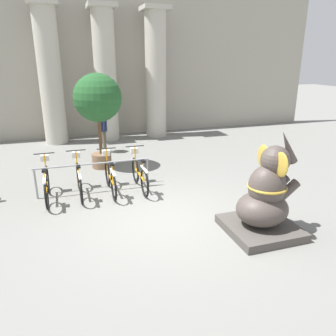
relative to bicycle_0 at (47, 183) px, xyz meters
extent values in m
plane|color=slate|center=(2.31, -1.82, -0.41)|extent=(60.00, 60.00, 0.00)
cube|color=#A39E8E|center=(2.31, 6.78, 2.59)|extent=(20.00, 0.20, 6.00)
cylinder|color=#BCB7A8|center=(0.24, 5.78, 2.09)|extent=(0.86, 0.86, 5.00)
cube|color=#BCB7A8|center=(0.24, 5.78, 4.67)|extent=(1.07, 1.07, 0.16)
cylinder|color=#BCB7A8|center=(2.31, 5.78, 2.09)|extent=(0.86, 0.86, 5.00)
cube|color=#BCB7A8|center=(2.31, 5.78, 4.67)|extent=(1.07, 1.07, 0.16)
cylinder|color=#BCB7A8|center=(4.38, 5.78, 2.09)|extent=(0.86, 0.86, 5.00)
cube|color=#BCB7A8|center=(4.38, 5.78, 4.67)|extent=(1.07, 1.07, 0.16)
cylinder|color=gray|center=(-0.25, 0.13, -0.04)|extent=(0.05, 0.05, 0.75)
cylinder|color=gray|center=(2.50, 0.13, -0.04)|extent=(0.05, 0.05, 0.75)
cylinder|color=gray|center=(1.12, 0.13, 0.34)|extent=(2.85, 0.04, 0.04)
torus|color=black|center=(0.00, 0.47, -0.06)|extent=(0.05, 0.70, 0.70)
torus|color=black|center=(0.00, -0.54, -0.06)|extent=(0.05, 0.70, 0.70)
cube|color=orange|center=(0.00, -0.04, -0.01)|extent=(0.04, 0.91, 0.04)
cube|color=silver|center=(0.00, -0.54, 0.30)|extent=(0.06, 0.58, 0.03)
cylinder|color=orange|center=(0.00, -0.44, 0.19)|extent=(0.03, 0.03, 0.51)
cube|color=black|center=(0.00, -0.44, 0.47)|extent=(0.08, 0.18, 0.04)
cylinder|color=orange|center=(0.00, 0.43, 0.28)|extent=(0.03, 0.03, 0.68)
cylinder|color=black|center=(0.00, 0.43, 0.62)|extent=(0.48, 0.03, 0.03)
cube|color=silver|center=(0.00, 0.53, 0.48)|extent=(0.20, 0.16, 0.14)
torus|color=black|center=(0.75, 0.52, -0.06)|extent=(0.05, 0.70, 0.70)
torus|color=black|center=(0.75, -0.49, -0.06)|extent=(0.05, 0.70, 0.70)
cube|color=orange|center=(0.75, 0.01, -0.01)|extent=(0.04, 0.91, 0.04)
cube|color=silver|center=(0.75, -0.49, 0.30)|extent=(0.06, 0.58, 0.03)
cylinder|color=orange|center=(0.75, -0.39, 0.19)|extent=(0.03, 0.03, 0.51)
cube|color=black|center=(0.75, -0.39, 0.47)|extent=(0.08, 0.18, 0.04)
cylinder|color=orange|center=(0.75, 0.48, 0.28)|extent=(0.03, 0.03, 0.68)
cylinder|color=black|center=(0.75, 0.48, 0.62)|extent=(0.48, 0.03, 0.03)
cube|color=silver|center=(0.75, 0.58, 0.48)|extent=(0.20, 0.16, 0.14)
torus|color=black|center=(1.50, 0.47, -0.06)|extent=(0.05, 0.70, 0.70)
torus|color=black|center=(1.50, -0.55, -0.06)|extent=(0.05, 0.70, 0.70)
cube|color=orange|center=(1.50, -0.04, -0.01)|extent=(0.04, 0.91, 0.04)
cube|color=silver|center=(1.50, -0.55, 0.30)|extent=(0.06, 0.58, 0.03)
cylinder|color=orange|center=(1.50, -0.45, 0.19)|extent=(0.03, 0.03, 0.51)
cube|color=black|center=(1.50, -0.45, 0.47)|extent=(0.08, 0.18, 0.04)
cylinder|color=orange|center=(1.50, 0.43, 0.28)|extent=(0.03, 0.03, 0.68)
cylinder|color=black|center=(1.50, 0.43, 0.62)|extent=(0.48, 0.03, 0.03)
cube|color=silver|center=(1.50, 0.53, 0.48)|extent=(0.20, 0.16, 0.14)
torus|color=black|center=(2.25, 0.46, -0.06)|extent=(0.05, 0.70, 0.70)
torus|color=black|center=(2.25, -0.55, -0.06)|extent=(0.05, 0.70, 0.70)
cube|color=orange|center=(2.25, -0.04, -0.01)|extent=(0.04, 0.91, 0.04)
cube|color=silver|center=(2.25, -0.55, 0.30)|extent=(0.06, 0.58, 0.03)
cylinder|color=orange|center=(2.25, -0.45, 0.19)|extent=(0.03, 0.03, 0.51)
cube|color=black|center=(2.25, -0.45, 0.47)|extent=(0.08, 0.18, 0.04)
cylinder|color=orange|center=(2.25, 0.42, 0.28)|extent=(0.03, 0.03, 0.68)
cylinder|color=black|center=(2.25, 0.42, 0.62)|extent=(0.48, 0.03, 0.03)
cube|color=silver|center=(2.25, 0.52, 0.48)|extent=(0.20, 0.16, 0.14)
cube|color=#4C4742|center=(3.96, -2.91, -0.33)|extent=(1.32, 1.32, 0.16)
ellipsoid|color=#4C423D|center=(3.96, -2.91, 0.08)|extent=(1.02, 0.90, 0.66)
ellipsoid|color=#4C423D|center=(4.02, -2.91, 0.53)|extent=(0.72, 0.66, 0.84)
sphere|color=#4C423D|center=(4.14, -2.91, 1.04)|extent=(0.54, 0.54, 0.54)
ellipsoid|color=#B79333|center=(4.07, -2.64, 1.04)|extent=(0.08, 0.38, 0.45)
ellipsoid|color=#B79333|center=(4.07, -3.18, 1.04)|extent=(0.08, 0.38, 0.45)
cone|color=#4C423D|center=(4.38, -2.91, 1.27)|extent=(0.46, 0.19, 0.68)
cylinder|color=#4C423D|center=(4.35, -2.76, 0.44)|extent=(0.53, 0.18, 0.47)
cylinder|color=#4C423D|center=(4.35, -3.06, 0.44)|extent=(0.53, 0.18, 0.47)
torus|color=#B79333|center=(4.02, -2.91, 0.53)|extent=(0.74, 0.74, 0.05)
cylinder|color=brown|center=(1.87, 3.87, -0.02)|extent=(0.11, 0.11, 0.78)
cylinder|color=brown|center=(1.87, 3.70, -0.02)|extent=(0.11, 0.11, 0.78)
cube|color=#1E284C|center=(1.87, 3.79, 0.66)|extent=(0.20, 0.32, 0.59)
sphere|color=tan|center=(1.87, 3.79, 1.08)|extent=(0.21, 0.21, 0.21)
cylinder|color=#1E284C|center=(1.87, 3.99, 0.69)|extent=(0.07, 0.07, 0.53)
cylinder|color=#1E284C|center=(1.87, 3.59, 0.69)|extent=(0.07, 0.07, 0.53)
cylinder|color=brown|center=(1.54, 2.08, -0.20)|extent=(0.59, 0.59, 0.43)
cylinder|color=brown|center=(1.54, 2.08, 0.59)|extent=(0.10, 0.10, 1.13)
sphere|color=#235628|center=(1.54, 2.08, 1.72)|extent=(1.41, 1.41, 1.41)
camera|label=1|loc=(0.49, -7.75, 2.81)|focal=35.00mm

